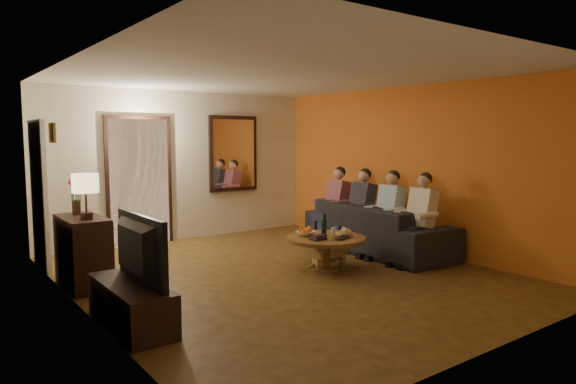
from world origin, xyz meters
TOP-DOWN VIEW (x-y plane):
  - floor at (0.00, 0.00)m, footprint 5.00×6.00m
  - ceiling at (0.00, 0.00)m, footprint 5.00×6.00m
  - back_wall at (0.00, 3.00)m, footprint 5.00×0.02m
  - front_wall at (0.00, -3.00)m, footprint 5.00×0.02m
  - left_wall at (-2.50, 0.00)m, footprint 0.02×6.00m
  - right_wall at (2.50, 0.00)m, footprint 0.02×6.00m
  - orange_accent at (2.49, 0.00)m, footprint 0.01×6.00m
  - kitchen_doorway at (-0.80, 2.98)m, footprint 1.00×0.06m
  - door_trim at (-0.80, 2.97)m, footprint 1.12×0.04m
  - fridge_glimpse at (-0.55, 2.98)m, footprint 0.45×0.03m
  - mirror_frame at (1.00, 2.96)m, footprint 1.00×0.05m
  - mirror_glass at (1.00, 2.93)m, footprint 0.86×0.02m
  - white_door at (-2.46, 2.30)m, footprint 0.06×0.85m
  - framed_art at (-2.47, 1.30)m, footprint 0.03×0.28m
  - art_canvas at (-2.46, 1.30)m, footprint 0.01×0.22m
  - dresser at (-2.25, 1.00)m, footprint 0.45×0.96m
  - table_lamp at (-2.25, 0.78)m, footprint 0.30×0.30m
  - flower_vase at (-2.25, 1.22)m, footprint 0.14×0.14m
  - tv_stand at (-2.25, -0.64)m, footprint 0.45×1.26m
  - tv at (-2.25, -0.64)m, footprint 1.12×0.15m
  - sofa at (2.01, 0.25)m, footprint 2.68×1.23m
  - person_a at (1.91, -0.65)m, footprint 0.60×0.40m
  - person_b at (1.91, -0.05)m, footprint 0.60×0.40m
  - person_c at (1.91, 0.55)m, footprint 0.60×0.40m
  - person_d at (1.91, 1.15)m, footprint 0.60×0.40m
  - dog at (0.76, -0.08)m, footprint 0.60×0.38m
  - coffee_table at (0.64, -0.11)m, footprint 1.32×1.32m
  - bowl at (0.46, 0.11)m, footprint 0.26×0.26m
  - oranges at (0.46, 0.11)m, footprint 0.20×0.20m
  - wine_bottle at (0.69, -0.01)m, footprint 0.07×0.07m
  - wine_glass at (0.82, -0.06)m, footprint 0.06×0.06m
  - book_stack at (0.42, -0.21)m, footprint 0.20×0.15m
  - laptop at (0.74, -0.39)m, footprint 0.38×0.31m

SIDE VIEW (x-z plane):
  - floor at x=0.00m, z-range -0.01..0.01m
  - tv_stand at x=-2.25m, z-range 0.00..0.42m
  - coffee_table at x=0.64m, z-range 0.00..0.45m
  - dog at x=0.76m, z-range 0.00..0.56m
  - sofa at x=2.01m, z-range 0.00..0.76m
  - dresser at x=-2.25m, z-range 0.00..0.85m
  - laptop at x=0.74m, z-range 0.45..0.48m
  - bowl at x=0.46m, z-range 0.45..0.51m
  - book_stack at x=0.42m, z-range 0.45..0.52m
  - wine_glass at x=0.82m, z-range 0.45..0.55m
  - oranges at x=0.46m, z-range 0.51..0.59m
  - person_a at x=1.91m, z-range 0.00..1.20m
  - person_b at x=1.91m, z-range 0.00..1.20m
  - person_c at x=1.91m, z-range 0.00..1.20m
  - person_d at x=1.91m, z-range 0.00..1.20m
  - wine_bottle at x=0.69m, z-range 0.45..0.76m
  - tv at x=-2.25m, z-range 0.42..1.07m
  - fridge_glimpse at x=-0.55m, z-range 0.05..1.75m
  - white_door at x=-2.46m, z-range 0.00..2.04m
  - kitchen_doorway at x=-0.80m, z-range 0.00..2.10m
  - door_trim at x=-0.80m, z-range -0.06..2.16m
  - flower_vase at x=-2.25m, z-range 0.85..1.29m
  - table_lamp at x=-2.25m, z-range 0.85..1.39m
  - back_wall at x=0.00m, z-range 0.00..2.60m
  - front_wall at x=0.00m, z-range 0.00..2.60m
  - left_wall at x=-2.50m, z-range 0.00..2.60m
  - right_wall at x=2.50m, z-range 0.00..2.60m
  - orange_accent at x=2.49m, z-range 0.00..2.60m
  - mirror_frame at x=1.00m, z-range 0.80..2.20m
  - mirror_glass at x=1.00m, z-range 0.87..2.13m
  - framed_art at x=-2.47m, z-range 1.73..1.97m
  - art_canvas at x=-2.46m, z-range 1.76..1.94m
  - ceiling at x=0.00m, z-range 2.60..2.60m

